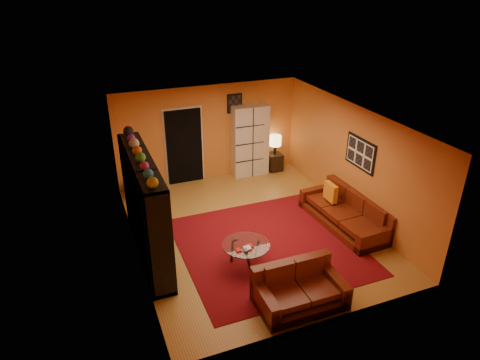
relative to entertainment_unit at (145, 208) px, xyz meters
name	(u,v)px	position (x,y,z in m)	size (l,w,h in m)	color
floor	(251,230)	(2.27, 0.00, -1.05)	(6.00, 6.00, 0.00)	olive
ceiling	(253,119)	(2.27, 0.00, 1.55)	(6.00, 6.00, 0.00)	white
wall_back	(209,133)	(2.27, 3.00, 0.25)	(6.00, 6.00, 0.00)	orange
wall_front	(328,257)	(2.27, -3.00, 0.25)	(6.00, 6.00, 0.00)	orange
wall_left	(132,198)	(-0.23, 0.00, 0.25)	(6.00, 6.00, 0.00)	orange
wall_right	(352,161)	(4.78, 0.00, 0.25)	(6.00, 6.00, 0.00)	orange
rug	(268,246)	(2.38, -0.70, -1.04)	(3.60, 3.60, 0.01)	#5B0A12
doorway	(184,147)	(1.57, 2.96, -0.03)	(0.95, 0.10, 2.04)	black
wall_art_right	(360,153)	(4.75, -0.30, 0.55)	(0.03, 1.00, 0.70)	black
wall_art_back	(235,103)	(3.02, 2.98, 1.00)	(0.42, 0.03, 0.52)	black
entertainment_unit	(145,208)	(0.00, 0.00, 0.00)	(0.45, 3.00, 2.10)	black
tv	(147,208)	(0.05, 0.04, -0.04)	(0.13, 1.00, 0.58)	black
sofa	(348,213)	(4.42, -0.56, -0.77)	(1.07, 2.37, 0.85)	#51160A
loveseat	(298,288)	(2.13, -2.42, -0.77)	(1.51, 0.91, 0.85)	#51160A
throw_pillow	(331,192)	(4.22, -0.09, -0.42)	(0.12, 0.42, 0.42)	orange
coffee_table	(246,246)	(1.69, -1.11, -0.62)	(0.94, 0.94, 0.47)	silver
storage_cabinet	(250,141)	(3.40, 2.80, -0.05)	(1.00, 0.44, 2.00)	silver
bowl_chair	(141,186)	(0.27, 2.50, -0.75)	(0.69, 0.69, 0.56)	black
side_table	(274,162)	(4.17, 2.75, -0.80)	(0.40, 0.40, 0.50)	black
table_lamp	(275,141)	(4.17, 2.75, -0.15)	(0.34, 0.34, 0.56)	black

